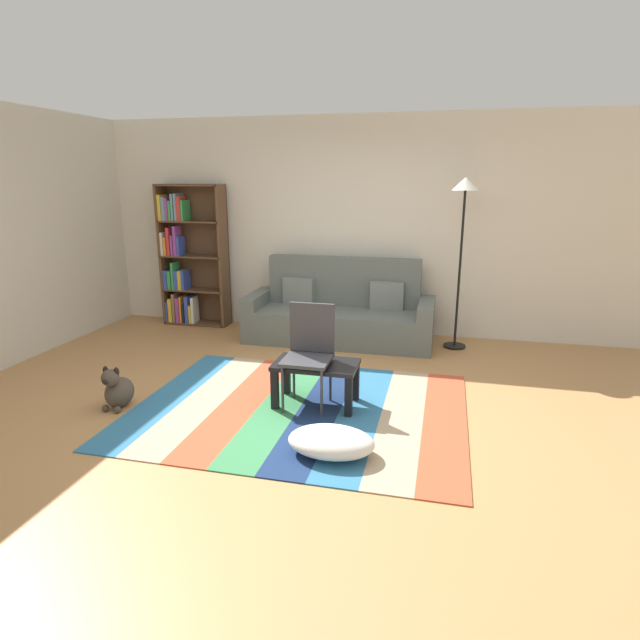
% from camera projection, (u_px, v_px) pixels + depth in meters
% --- Properties ---
extents(ground_plane, '(14.00, 14.00, 0.00)m').
position_uv_depth(ground_plane, '(307.00, 407.00, 4.60)').
color(ground_plane, '#B27F4C').
extents(back_wall, '(6.80, 0.10, 2.70)m').
position_uv_depth(back_wall, '(358.00, 227.00, 6.64)').
color(back_wall, silver).
rests_on(back_wall, ground_plane).
extents(left_wall, '(0.10, 5.50, 2.70)m').
position_uv_depth(left_wall, '(24.00, 235.00, 5.72)').
color(left_wall, beige).
rests_on(left_wall, ground_plane).
extents(rug, '(2.83, 2.23, 0.01)m').
position_uv_depth(rug, '(299.00, 409.00, 4.56)').
color(rug, teal).
rests_on(rug, ground_plane).
extents(couch, '(2.26, 0.80, 1.00)m').
position_uv_depth(couch, '(340.00, 314.00, 6.43)').
color(couch, '#59605B').
rests_on(couch, ground_plane).
extents(bookshelf, '(0.90, 0.28, 1.87)m').
position_uv_depth(bookshelf, '(187.00, 259.00, 7.05)').
color(bookshelf, brown).
rests_on(bookshelf, ground_plane).
extents(coffee_table, '(0.73, 0.43, 0.39)m').
position_uv_depth(coffee_table, '(316.00, 371.00, 4.57)').
color(coffee_table, black).
rests_on(coffee_table, rug).
extents(pouf, '(0.63, 0.43, 0.19)m').
position_uv_depth(pouf, '(331.00, 442.00, 3.77)').
color(pouf, white).
rests_on(pouf, rug).
extents(dog, '(0.22, 0.35, 0.40)m').
position_uv_depth(dog, '(118.00, 390.00, 4.57)').
color(dog, '#473D33').
rests_on(dog, ground_plane).
extents(standing_lamp, '(0.32, 0.32, 1.96)m').
position_uv_depth(standing_lamp, '(464.00, 207.00, 5.82)').
color(standing_lamp, black).
rests_on(standing_lamp, ground_plane).
extents(tv_remote, '(0.13, 0.15, 0.02)m').
position_uv_depth(tv_remote, '(316.00, 362.00, 4.53)').
color(tv_remote, black).
rests_on(tv_remote, coffee_table).
extents(folding_chair, '(0.40, 0.40, 0.90)m').
position_uv_depth(folding_chair, '(309.00, 346.00, 4.54)').
color(folding_chair, '#38383D').
rests_on(folding_chair, ground_plane).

